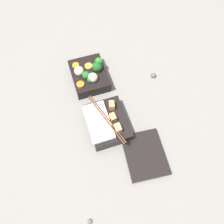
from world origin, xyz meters
TOP-DOWN VIEW (x-y plane):
  - ground_plane at (0.00, 0.00)m, footprint 3.00×3.00m
  - bento_tray_vegetable at (-0.12, -0.01)m, footprint 0.17×0.14m
  - bento_tray_rice at (0.11, -0.01)m, footprint 0.21×0.14m
  - bento_lid at (0.25, 0.09)m, footprint 0.18×0.15m
  - pebble_0 at (-0.05, 0.25)m, footprint 0.02×0.02m
  - pebble_1 at (0.39, -0.15)m, footprint 0.02×0.02m

SIDE VIEW (x-z plane):
  - ground_plane at x=0.00m, z-range 0.00..0.00m
  - pebble_1 at x=0.39m, z-range 0.00..0.01m
  - pebble_0 at x=-0.05m, z-range -0.01..0.02m
  - bento_lid at x=0.25m, z-range 0.00..0.01m
  - bento_tray_rice at x=0.11m, z-range -0.01..0.06m
  - bento_tray_vegetable at x=-0.12m, z-range -0.01..0.07m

